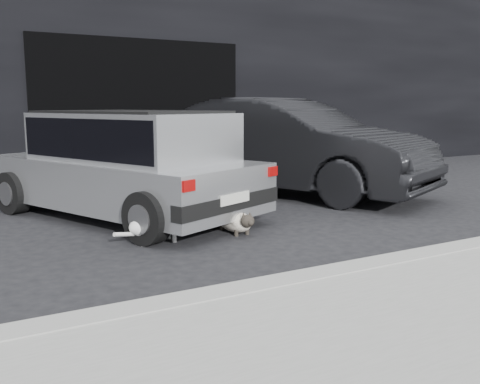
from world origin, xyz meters
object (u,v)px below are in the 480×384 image
silver_hatchback (127,160)px  second_car (286,146)px  cat_siamese (237,222)px  cat_white (159,224)px

silver_hatchback → second_car: second_car is taller
cat_siamese → cat_white: size_ratio=0.95×
silver_hatchback → cat_white: bearing=-117.5°
cat_siamese → silver_hatchback: bearing=-63.4°
second_car → cat_siamese: (-1.99, -1.98, -0.62)m
silver_hatchback → cat_siamese: (0.76, -1.42, -0.60)m
silver_hatchback → cat_white: (-0.11, -1.37, -0.53)m
second_car → cat_white: bearing=-170.5°
second_car → cat_white: 3.50m
silver_hatchback → cat_white: silver_hatchback is taller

